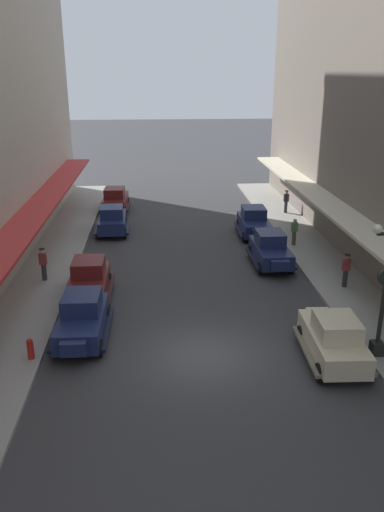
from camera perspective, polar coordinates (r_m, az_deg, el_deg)
ground_plane at (r=19.58m, az=1.30°, el=-11.00°), size 200.00×200.00×0.00m
sidewalk_left at (r=20.33m, az=-20.67°, el=-10.92°), size 3.00×60.00×0.15m
parked_car_0 at (r=19.47m, az=15.55°, el=-8.80°), size 2.27×4.31×1.84m
parked_car_1 at (r=39.31m, az=-8.59°, el=6.32°), size 2.26×4.30×1.84m
parked_car_2 at (r=33.20m, az=6.93°, el=3.86°), size 2.22×4.29×1.84m
parked_car_3 at (r=24.23m, az=-11.48°, el=-2.58°), size 2.17×4.27×1.84m
parked_car_4 at (r=28.16m, az=8.77°, el=0.81°), size 2.16×4.27×1.84m
parked_car_5 at (r=20.69m, az=-12.19°, el=-6.70°), size 2.19×4.28×1.84m
parked_car_6 at (r=33.89m, az=-8.90°, el=4.10°), size 2.24×4.29×1.84m
fire_hydrant at (r=19.77m, az=-17.62°, el=-9.82°), size 0.24×0.24×0.82m
pedestrian_0 at (r=25.77m, az=16.82°, el=-1.51°), size 0.36×0.28×1.67m
pedestrian_1 at (r=26.50m, az=-16.29°, el=-0.86°), size 0.36×0.28×1.67m
pedestrian_2 at (r=31.32m, az=11.37°, el=2.71°), size 0.36×0.24×1.64m
pedestrian_3 at (r=38.52m, az=10.47°, el=6.03°), size 0.36×0.28×1.67m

